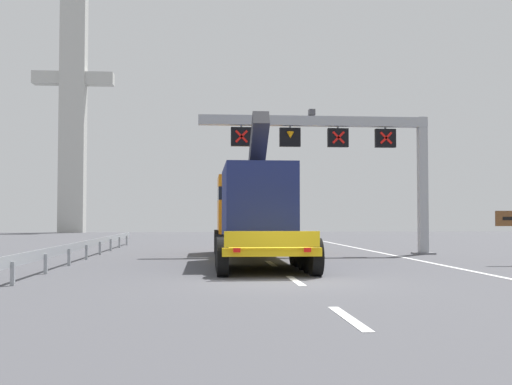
% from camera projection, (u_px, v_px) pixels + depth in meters
% --- Properties ---
extents(ground, '(112.00, 112.00, 0.00)m').
position_uv_depth(ground, '(288.00, 282.00, 16.38)').
color(ground, '#4C4C51').
extents(lane_markings, '(0.20, 77.00, 0.01)m').
position_uv_depth(lane_markings, '(237.00, 240.00, 47.48)').
color(lane_markings, silver).
rests_on(lane_markings, ground).
extents(edge_line_right, '(0.20, 63.00, 0.01)m').
position_uv_depth(edge_line_right, '(386.00, 254.00, 28.84)').
color(edge_line_right, silver).
rests_on(edge_line_right, ground).
extents(overhead_lane_gantry, '(10.85, 0.90, 6.66)m').
position_uv_depth(overhead_lane_gantry, '(343.00, 143.00, 28.58)').
color(overhead_lane_gantry, '#9EA0A5').
rests_on(overhead_lane_gantry, ground).
extents(heavy_haul_truck_yellow, '(3.04, 14.07, 5.30)m').
position_uv_depth(heavy_haul_truck_yellow, '(251.00, 210.00, 25.31)').
color(heavy_haul_truck_yellow, yellow).
rests_on(heavy_haul_truck_yellow, ground).
extents(guardrail_left, '(0.13, 25.68, 0.76)m').
position_uv_depth(guardrail_left, '(92.00, 244.00, 26.63)').
color(guardrail_left, '#999EA3').
rests_on(guardrail_left, ground).
extents(bridge_pylon_distant, '(9.00, 2.00, 28.17)m').
position_uv_depth(bridge_pylon_distant, '(73.00, 105.00, 70.31)').
color(bridge_pylon_distant, '#B7B7B2').
rests_on(bridge_pylon_distant, ground).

